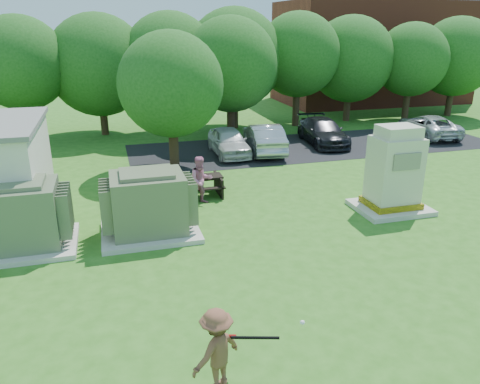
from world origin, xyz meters
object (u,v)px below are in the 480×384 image
object	(u,v)px
car_silver_a	(264,138)
car_dark	(323,131)
car_silver_b	(428,126)
person_by_generator	(387,180)
picnic_table	(198,184)
person_at_picnic	(201,180)
transformer_right	(149,205)
batter	(217,350)
car_white	(229,141)
generator_cabinet	(394,174)
transformer_left	(19,218)

from	to	relation	value
car_silver_a	car_dark	world-z (taller)	car_silver_a
car_silver_b	person_by_generator	bearing A→B (deg)	53.73
car_silver_b	picnic_table	bearing A→B (deg)	29.83
person_by_generator	person_at_picnic	xyz separation A→B (m)	(-6.40, 2.00, -0.07)
picnic_table	car_silver_b	size ratio (longest dim) A/B	0.40
transformer_right	car_silver_a	size ratio (longest dim) A/B	0.67
picnic_table	car_dark	size ratio (longest dim) A/B	0.40
car_silver_a	person_by_generator	bearing A→B (deg)	109.52
batter	picnic_table	bearing A→B (deg)	-128.48
car_silver_b	car_white	bearing A→B (deg)	10.34
car_silver_a	transformer_right	bearing A→B (deg)	59.39
person_at_picnic	car_dark	bearing A→B (deg)	31.27
transformer_right	car_silver_a	world-z (taller)	transformer_right
transformer_right	person_by_generator	distance (m)	8.48
transformer_right	person_by_generator	size ratio (longest dim) A/B	1.56
car_white	car_silver_b	xyz separation A→B (m)	(12.30, 0.72, -0.05)
car_silver_a	car_silver_b	bearing A→B (deg)	-168.62
transformer_right	car_white	xyz separation A→B (m)	(4.79, 8.59, -0.29)
transformer_right	generator_cabinet	world-z (taller)	generator_cabinet
transformer_right	batter	bearing A→B (deg)	-85.89
batter	car_silver_a	bearing A→B (deg)	-140.79
person_by_generator	car_silver_b	size ratio (longest dim) A/B	0.42
car_silver_a	transformer_left	bearing A→B (deg)	46.83
person_by_generator	transformer_right	bearing A→B (deg)	17.27
transformer_left	car_silver_b	xyz separation A→B (m)	(20.79, 9.31, -0.34)
transformer_right	car_silver_b	size ratio (longest dim) A/B	0.66
transformer_left	transformer_right	bearing A→B (deg)	0.00
transformer_right	person_at_picnic	distance (m)	3.00
transformer_left	car_white	distance (m)	12.08
car_silver_a	batter	bearing A→B (deg)	75.77
transformer_left	car_silver_a	xyz separation A→B (m)	(10.35, 8.56, -0.23)
picnic_table	person_at_picnic	distance (m)	0.94
person_at_picnic	car_white	size ratio (longest dim) A/B	0.45
picnic_table	car_silver_a	xyz separation A→B (m)	(4.52, 5.55, 0.24)
transformer_left	picnic_table	world-z (taller)	transformer_left
car_silver_b	transformer_right	bearing A→B (deg)	35.56
person_at_picnic	transformer_left	bearing A→B (deg)	-169.49
transformer_left	person_by_generator	xyz separation A→B (m)	(12.18, 0.15, -0.01)
transformer_left	car_white	size ratio (longest dim) A/B	0.75
batter	car_silver_b	world-z (taller)	batter
batter	car_dark	size ratio (longest dim) A/B	0.35
batter	person_at_picnic	size ratio (longest dim) A/B	0.91
person_at_picnic	person_by_generator	bearing A→B (deg)	-27.34
batter	car_white	distance (m)	16.22
picnic_table	transformer_right	bearing A→B (deg)	-125.37
car_silver_a	car_dark	bearing A→B (deg)	-159.60
person_at_picnic	generator_cabinet	bearing A→B (deg)	-30.95
batter	person_by_generator	world-z (taller)	person_by_generator
car_silver_a	generator_cabinet	bearing A→B (deg)	108.66
batter	car_white	xyz separation A→B (m)	(4.29, 15.65, -0.13)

